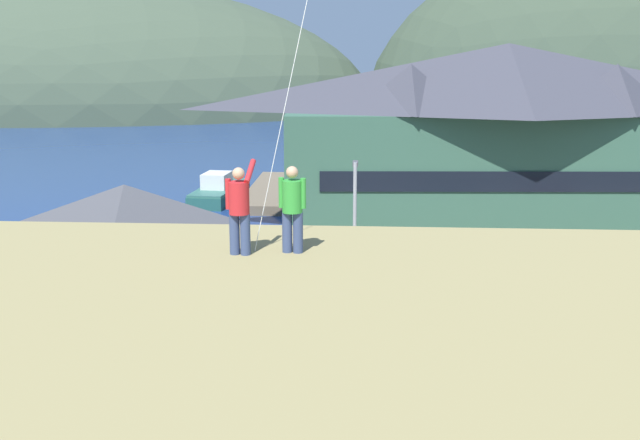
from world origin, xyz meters
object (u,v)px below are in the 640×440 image
parked_car_mid_row_near (532,311)px  harbor_lodge (505,138)px  person_kite_flyer (239,207)px  wharf_dock (271,192)px  parking_light_pole (355,219)px  parked_car_front_row_end (456,362)px  person_companion (292,207)px  storage_shed_near_lot (127,247)px  parked_car_lone_by_shed (244,370)px  parked_car_corner_spot (299,295)px  moored_boat_wharfside (219,191)px

parked_car_mid_row_near → harbor_lodge: bearing=85.0°
harbor_lodge → person_kite_flyer: 32.14m
wharf_dock → person_kite_flyer: bearing=-83.6°
harbor_lodge → parking_light_pole: harbor_lodge is taller
parked_car_mid_row_near → parked_car_front_row_end: same height
person_kite_flyer → person_companion: person_kite_flyer is taller
storage_shed_near_lot → parking_light_pole: 9.99m
parked_car_mid_row_near → parked_car_lone_by_shed: bearing=-149.3°
person_kite_flyer → parked_car_lone_by_shed: bearing=99.6°
wharf_dock → person_companion: 43.61m
parking_light_pole → person_kite_flyer: 19.54m
person_companion → parking_light_pole: bearing=87.1°
parking_light_pole → person_companion: person_companion is taller
wharf_dock → parked_car_corner_spot: bearing=-80.4°
storage_shed_near_lot → moored_boat_wharfside: bearing=91.8°
parked_car_lone_by_shed → wharf_dock: bearing=95.7°
wharf_dock → parked_car_front_row_end: bearing=-72.8°
storage_shed_near_lot → parked_car_lone_by_shed: bearing=-52.5°
parked_car_front_row_end → harbor_lodge: bearing=76.8°
moored_boat_wharfside → person_companion: size_ratio=4.73×
parking_light_pole → person_companion: bearing=-92.9°
parked_car_corner_spot → moored_boat_wharfside: bearing=108.2°
harbor_lodge → moored_boat_wharfside: 22.25m
parked_car_front_row_end → parked_car_mid_row_near: bearing=55.7°
harbor_lodge → parked_car_mid_row_near: harbor_lodge is taller
parking_light_pole → parked_car_front_row_end: bearing=-69.7°
storage_shed_near_lot → person_companion: 19.20m
storage_shed_near_lot → parking_light_pole: parking_light_pole is taller
storage_shed_near_lot → parked_car_lone_by_shed: size_ratio=1.93×
storage_shed_near_lot → person_companion: bearing=-61.9°
wharf_dock → moored_boat_wharfside: 4.14m
parked_car_lone_by_shed → moored_boat_wharfside: bearing=102.3°
parked_car_lone_by_shed → person_kite_flyer: size_ratio=2.27×
storage_shed_near_lot → parked_car_corner_spot: storage_shed_near_lot is taller
parked_car_lone_by_shed → parked_car_corner_spot: size_ratio=0.99×
parked_car_mid_row_near → parked_car_corner_spot: same height
moored_boat_wharfside → parking_light_pole: parking_light_pole is taller
harbor_lodge → person_kite_flyer: (-10.44, -30.32, 2.18)m
storage_shed_near_lot → person_companion: (8.70, -16.28, 5.28)m
moored_boat_wharfside → parked_car_front_row_end: (13.98, -31.47, 0.34)m
parking_light_pole → person_kite_flyer: person_kite_flyer is taller
parked_car_corner_spot → person_companion: size_ratio=2.44×
moored_boat_wharfside → person_kite_flyer: person_kite_flyer is taller
moored_boat_wharfside → parked_car_front_row_end: 34.44m
storage_shed_near_lot → parked_car_front_row_end: bearing=-28.5°
parked_car_front_row_end → parking_light_pole: size_ratio=0.69×
harbor_lodge → parked_car_mid_row_near: bearing=-95.0°
moored_boat_wharfside → parked_car_corner_spot: bearing=-71.8°
moored_boat_wharfside → person_kite_flyer: size_ratio=4.43×
person_kite_flyer → wharf_dock: bearing=96.4°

